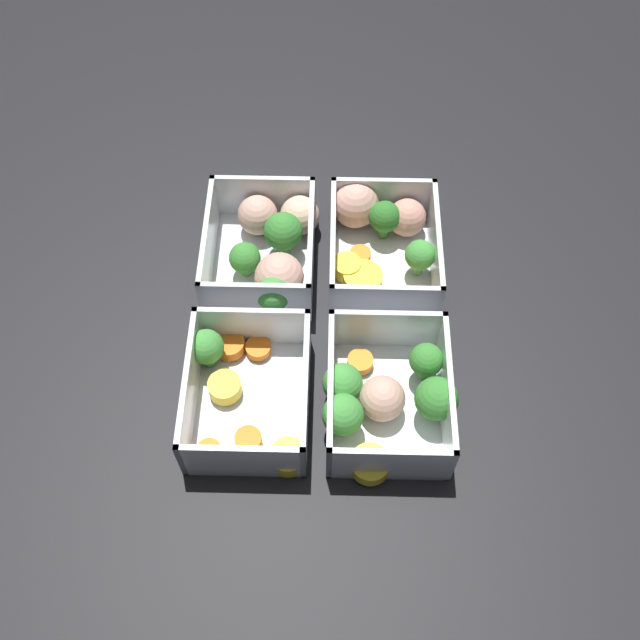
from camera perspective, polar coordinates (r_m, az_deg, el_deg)
ground_plane at (r=0.73m, az=0.00°, el=-0.83°), size 4.00×4.00×0.00m
container_near_left at (r=0.67m, az=4.98°, el=-5.90°), size 0.15×0.12×0.06m
container_near_right at (r=0.77m, az=4.56°, el=6.24°), size 0.16×0.11×0.06m
container_far_left at (r=0.68m, az=-5.92°, el=-5.38°), size 0.15×0.11×0.06m
container_far_right at (r=0.76m, az=-3.84°, el=5.40°), size 0.15×0.12×0.06m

